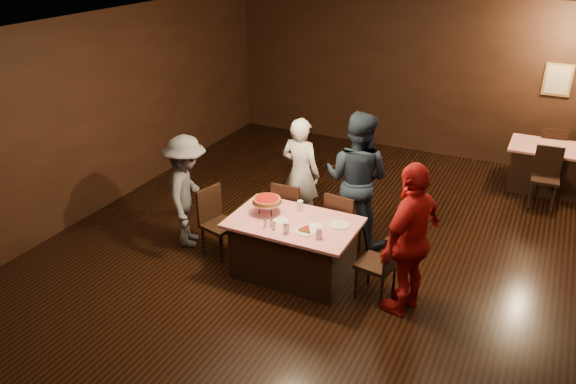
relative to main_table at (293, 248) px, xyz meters
The scene contains 22 objects.
room 1.81m from the main_table, 16.75° to the left, with size 10.00×10.04×3.02m.
main_table is the anchor object (origin of this frame).
back_table 5.07m from the main_table, 57.23° to the left, with size 1.30×0.90×0.77m, color red.
chair_far_left 0.85m from the main_table, 118.07° to the left, with size 0.42×0.42×0.95m, color black.
chair_far_right 0.85m from the main_table, 61.93° to the left, with size 0.42×0.42×0.95m, color black.
chair_end_left 1.10m from the main_table, behind, with size 0.42×0.42×0.95m, color black.
chair_end_right 1.10m from the main_table, ahead, with size 0.42×0.42×0.95m, color black.
chair_back_near 4.50m from the main_table, 52.40° to the left, with size 0.42×0.42×0.95m, color black.
chair_back_far 5.58m from the main_table, 60.56° to the left, with size 0.42×0.42×0.95m, color black.
diner_white_jacket 1.42m from the main_table, 111.27° to the left, with size 0.61×0.40×1.68m, color silver.
diner_navy_hoodie 1.35m from the main_table, 70.28° to the left, with size 0.94×0.73×1.93m, color black.
diner_grey_knit 1.71m from the main_table, behind, with size 1.04×0.60×1.60m, color #545459.
diner_red_shirt 1.59m from the main_table, ahead, with size 1.09×0.45×1.86m, color #AA1414.
pizza_stand 0.70m from the main_table, behind, with size 0.38×0.38×0.22m.
plate_with_slice 0.51m from the main_table, 35.75° to the right, with size 0.25×0.25×0.06m.
plate_empty 0.69m from the main_table, 15.26° to the left, with size 0.25×0.25×0.01m, color white.
glass_front_left 0.55m from the main_table, 80.54° to the right, with size 0.08×0.08×0.14m, color silver.
glass_front_right 0.69m from the main_table, 29.05° to the right, with size 0.08×0.08×0.14m, color silver.
glass_back 0.55m from the main_table, 99.46° to the left, with size 0.08×0.08×0.14m, color silver.
condiments 0.55m from the main_table, 122.43° to the right, with size 0.17×0.10×0.09m.
napkin_center 0.49m from the main_table, ahead, with size 0.16×0.16×0.01m, color white.
napkin_left 0.42m from the main_table, 161.57° to the right, with size 0.16×0.16×0.01m, color white.
Camera 1 is at (2.22, -5.69, 4.10)m, focal length 35.00 mm.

